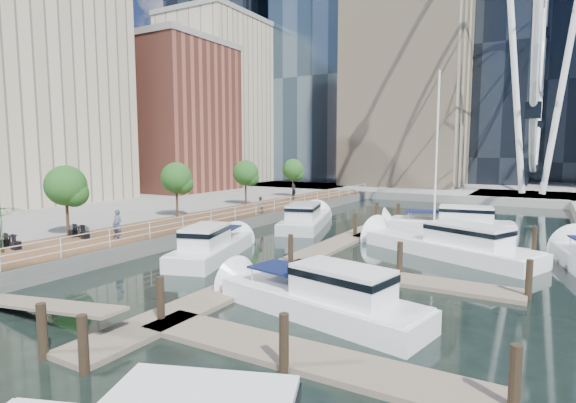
{
  "coord_description": "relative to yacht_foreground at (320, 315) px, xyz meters",
  "views": [
    {
      "loc": [
        15.37,
        -13.86,
        6.49
      ],
      "look_at": [
        -0.17,
        13.22,
        3.0
      ],
      "focal_mm": 28.0,
      "sensor_mm": 36.0,
      "label": 1
    }
  ],
  "objects": [
    {
      "name": "ground",
      "position": [
        -7.85,
        -1.79,
        0.0
      ],
      "size": [
        520.0,
        520.0,
        0.0
      ],
      "primitive_type": "plane",
      "color": "black",
      "rests_on": "ground"
    },
    {
      "name": "boardwalk",
      "position": [
        -16.85,
        13.21,
        0.5
      ],
      "size": [
        6.0,
        60.0,
        1.0
      ],
      "primitive_type": "cube",
      "color": "brown",
      "rests_on": "ground"
    },
    {
      "name": "seawall",
      "position": [
        -13.85,
        13.21,
        0.5
      ],
      "size": [
        0.25,
        60.0,
        1.0
      ],
      "primitive_type": "cube",
      "color": "#595954",
      "rests_on": "ground"
    },
    {
      "name": "land_inland",
      "position": [
        -43.85,
        13.21,
        0.5
      ],
      "size": [
        48.0,
        90.0,
        1.0
      ],
      "primitive_type": "cube",
      "color": "gray",
      "rests_on": "ground"
    },
    {
      "name": "land_far",
      "position": [
        -7.85,
        100.21,
        0.5
      ],
      "size": [
        200.0,
        114.0,
        1.0
      ],
      "primitive_type": "cube",
      "color": "gray",
      "rests_on": "ground"
    },
    {
      "name": "pier",
      "position": [
        6.15,
        50.21,
        0.5
      ],
      "size": [
        14.0,
        12.0,
        1.0
      ],
      "primitive_type": "cube",
      "color": "gray",
      "rests_on": "ground"
    },
    {
      "name": "railing",
      "position": [
        -13.95,
        13.21,
        1.52
      ],
      "size": [
        0.1,
        60.0,
        1.05
      ],
      "primitive_type": null,
      "color": "white",
      "rests_on": "boardwalk"
    },
    {
      "name": "floating_docks",
      "position": [
        0.11,
        8.19,
        0.49
      ],
      "size": [
        16.0,
        34.0,
        2.6
      ],
      "color": "#6D6051",
      "rests_on": "ground"
    },
    {
      "name": "midrise_condos",
      "position": [
        -41.42,
        25.03,
        13.42
      ],
      "size": [
        19.0,
        67.0,
        28.0
      ],
      "color": "#BCAD8E",
      "rests_on": "ground"
    },
    {
      "name": "street_trees",
      "position": [
        -19.25,
        12.21,
        4.29
      ],
      "size": [
        2.6,
        42.6,
        4.6
      ],
      "color": "#3F2B1C",
      "rests_on": "ground"
    },
    {
      "name": "yacht_foreground",
      "position": [
        0.0,
        0.0,
        0.0
      ],
      "size": [
        10.09,
        4.59,
        2.15
      ],
      "primitive_type": null,
      "rotation": [
        0.0,
        0.0,
        1.36
      ],
      "color": "white",
      "rests_on": "ground"
    },
    {
      "name": "pedestrian_near",
      "position": [
        -15.36,
        2.92,
        1.95
      ],
      "size": [
        0.74,
        0.53,
        1.9
      ],
      "primitive_type": "imported",
      "rotation": [
        0.0,
        0.0,
        0.12
      ],
      "color": "#43485A",
      "rests_on": "boardwalk"
    },
    {
      "name": "pedestrian_mid",
      "position": [
        -14.35,
        17.48,
        1.77
      ],
      "size": [
        0.64,
        0.79,
        1.53
      ],
      "primitive_type": "imported",
      "rotation": [
        0.0,
        0.0,
        -1.49
      ],
      "color": "#88705D",
      "rests_on": "boardwalk"
    },
    {
      "name": "pedestrian_far",
      "position": [
        -16.93,
        28.28,
        1.91
      ],
      "size": [
        1.08,
        1.04,
        1.81
      ],
      "primitive_type": "imported",
      "rotation": [
        0.0,
        0.0,
        2.4
      ],
      "color": "#2E333A",
      "rests_on": "boardwalk"
    },
    {
      "name": "moored_yachts",
      "position": [
        1.38,
        12.21,
        0.0
      ],
      "size": [
        27.24,
        37.27,
        11.5
      ],
      "color": "white",
      "rests_on": "ground"
    }
  ]
}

